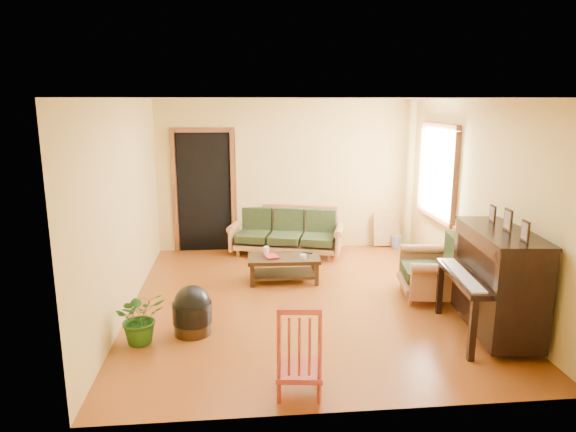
{
  "coord_description": "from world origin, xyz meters",
  "views": [
    {
      "loc": [
        -0.85,
        -6.31,
        2.59
      ],
      "look_at": [
        -0.22,
        0.2,
        1.1
      ],
      "focal_mm": 32.0,
      "sensor_mm": 36.0,
      "label": 1
    }
  ],
  "objects": [
    {
      "name": "floor",
      "position": [
        0.0,
        0.0,
        0.0
      ],
      "size": [
        5.0,
        5.0,
        0.0
      ],
      "primitive_type": "plane",
      "color": "#662E0D",
      "rests_on": "ground"
    },
    {
      "name": "doorway",
      "position": [
        -1.45,
        2.48,
        1.02
      ],
      "size": [
        1.08,
        0.16,
        2.05
      ],
      "primitive_type": "cube",
      "color": "black",
      "rests_on": "floor"
    },
    {
      "name": "window",
      "position": [
        2.21,
        1.3,
        1.5
      ],
      "size": [
        0.12,
        1.36,
        1.46
      ],
      "primitive_type": "cube",
      "color": "white",
      "rests_on": "right_wall"
    },
    {
      "name": "sofa",
      "position": [
        -0.07,
        2.08,
        0.4
      ],
      "size": [
        2.01,
        1.26,
        0.8
      ],
      "primitive_type": "cube",
      "rotation": [
        0.0,
        0.0,
        -0.27
      ],
      "color": "#995F38",
      "rests_on": "floor"
    },
    {
      "name": "coffee_table",
      "position": [
        -0.23,
        0.76,
        0.19
      ],
      "size": [
        1.04,
        0.59,
        0.37
      ],
      "primitive_type": "cube",
      "rotation": [
        0.0,
        0.0,
        -0.03
      ],
      "color": "black",
      "rests_on": "floor"
    },
    {
      "name": "armchair",
      "position": [
        1.66,
        -0.05,
        0.45
      ],
      "size": [
        0.99,
        1.03,
        0.91
      ],
      "primitive_type": "cube",
      "rotation": [
        0.0,
        0.0,
        -0.15
      ],
      "color": "#995F38",
      "rests_on": "floor"
    },
    {
      "name": "piano",
      "position": [
        1.96,
        -1.22,
        0.61
      ],
      "size": [
        0.95,
        1.45,
        1.21
      ],
      "primitive_type": "cube",
      "rotation": [
        0.0,
        0.0,
        -0.11
      ],
      "color": "black",
      "rests_on": "floor"
    },
    {
      "name": "footstool",
      "position": [
        -1.41,
        -0.85,
        0.21
      ],
      "size": [
        0.58,
        0.58,
        0.42
      ],
      "primitive_type": "cylinder",
      "rotation": [
        0.0,
        0.0,
        -0.42
      ],
      "color": "black",
      "rests_on": "floor"
    },
    {
      "name": "red_chair",
      "position": [
        -0.35,
        -2.16,
        0.44
      ],
      "size": [
        0.46,
        0.49,
        0.87
      ],
      "primitive_type": "cube",
      "rotation": [
        0.0,
        0.0,
        -0.12
      ],
      "color": "maroon",
      "rests_on": "floor"
    },
    {
      "name": "leaning_frame",
      "position": [
        1.77,
        2.39,
        0.31
      ],
      "size": [
        0.47,
        0.12,
        0.63
      ],
      "primitive_type": "cube",
      "rotation": [
        0.0,
        0.0,
        0.03
      ],
      "color": "gold",
      "rests_on": "floor"
    },
    {
      "name": "ceramic_crock",
      "position": [
        1.93,
        2.27,
        0.11
      ],
      "size": [
        0.22,
        0.22,
        0.22
      ],
      "primitive_type": "cylinder",
      "rotation": [
        0.0,
        0.0,
        -0.26
      ],
      "color": "#314795",
      "rests_on": "floor"
    },
    {
      "name": "potted_plant",
      "position": [
        -1.94,
        -1.02,
        0.3
      ],
      "size": [
        0.66,
        0.62,
        0.59
      ],
      "primitive_type": "imported",
      "rotation": [
        0.0,
        0.0,
        0.36
      ],
      "color": "#225217",
      "rests_on": "floor"
    },
    {
      "name": "book",
      "position": [
        -0.49,
        0.72,
        0.38
      ],
      "size": [
        0.22,
        0.26,
        0.02
      ],
      "primitive_type": "imported",
      "rotation": [
        0.0,
        0.0,
        0.29
      ],
      "color": "#A5161E",
      "rests_on": "coffee_table"
    },
    {
      "name": "candle",
      "position": [
        -0.47,
        0.84,
        0.44
      ],
      "size": [
        0.09,
        0.09,
        0.13
      ],
      "primitive_type": "cylinder",
      "rotation": [
        0.0,
        0.0,
        -0.24
      ],
      "color": "silver",
      "rests_on": "coffee_table"
    },
    {
      "name": "glass_jar",
      "position": [
        0.04,
        0.63,
        0.4
      ],
      "size": [
        0.12,
        0.12,
        0.06
      ],
      "primitive_type": "cylinder",
      "rotation": [
        0.0,
        0.0,
        0.31
      ],
      "color": "silver",
      "rests_on": "coffee_table"
    },
    {
      "name": "remote",
      "position": [
        0.14,
        0.88,
        0.38
      ],
      "size": [
        0.16,
        0.09,
        0.02
      ],
      "primitive_type": "cube",
      "rotation": [
        0.0,
        0.0,
        -0.33
      ],
      "color": "black",
      "rests_on": "coffee_table"
    }
  ]
}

